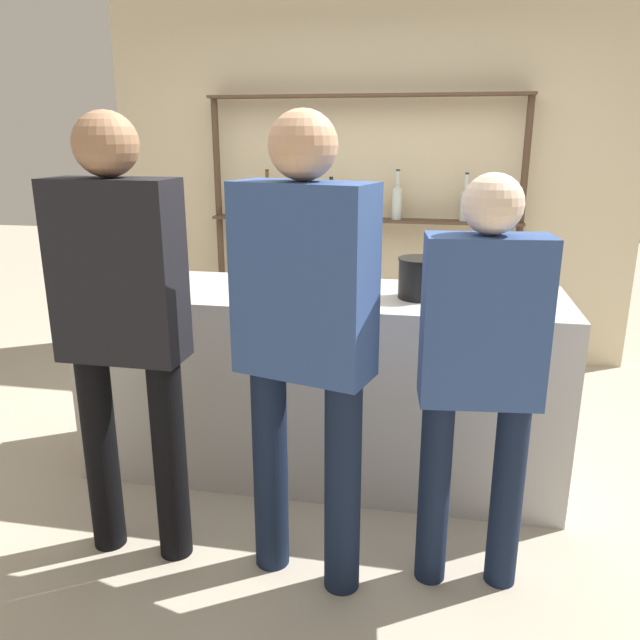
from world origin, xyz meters
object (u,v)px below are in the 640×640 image
(counter_bottle_3, at_px, (502,284))
(customer_center, at_px, (304,326))
(ice_bucket, at_px, (420,278))
(counter_bottle_0, at_px, (179,253))
(wine_glass, at_px, (357,272))
(counter_bottle_1, at_px, (129,263))
(customer_right, at_px, (481,360))
(counter_bottle_2, at_px, (324,261))
(customer_left, at_px, (122,313))

(counter_bottle_3, xyz_separation_m, customer_center, (-0.74, -0.64, -0.04))
(ice_bucket, relative_size, customer_center, 0.12)
(counter_bottle_0, height_order, wine_glass, counter_bottle_0)
(counter_bottle_1, distance_m, customer_right, 1.73)
(wine_glass, bearing_deg, counter_bottle_2, 138.13)
(counter_bottle_2, distance_m, customer_right, 1.18)
(customer_left, bearing_deg, customer_right, -86.63)
(counter_bottle_0, xyz_separation_m, counter_bottle_1, (-0.08, -0.42, 0.02))
(counter_bottle_3, height_order, ice_bucket, counter_bottle_3)
(counter_bottle_2, bearing_deg, customer_center, -83.79)
(counter_bottle_3, height_order, customer_left, customer_left)
(customer_center, bearing_deg, customer_right, -66.38)
(customer_center, bearing_deg, customer_left, 103.35)
(counter_bottle_0, bearing_deg, counter_bottle_2, -4.84)
(counter_bottle_1, height_order, wine_glass, counter_bottle_1)
(counter_bottle_1, height_order, customer_right, customer_right)
(counter_bottle_3, distance_m, ice_bucket, 0.39)
(counter_bottle_0, relative_size, counter_bottle_3, 1.09)
(wine_glass, relative_size, customer_right, 0.10)
(wine_glass, relative_size, customer_left, 0.09)
(wine_glass, height_order, customer_left, customer_left)
(ice_bucket, bearing_deg, customer_center, -115.49)
(customer_left, bearing_deg, counter_bottle_0, 11.83)
(counter_bottle_1, bearing_deg, wine_glass, 9.43)
(customer_center, xyz_separation_m, customer_right, (0.63, 0.09, -0.12))
(customer_right, bearing_deg, counter_bottle_2, 33.01)
(ice_bucket, distance_m, customer_center, 0.89)
(customer_center, bearing_deg, counter_bottle_0, 56.61)
(counter_bottle_2, relative_size, customer_right, 0.20)
(ice_bucket, height_order, customer_center, customer_center)
(counter_bottle_3, relative_size, ice_bucket, 1.42)
(customer_left, xyz_separation_m, customer_center, (0.72, -0.03, -0.00))
(counter_bottle_2, relative_size, wine_glass, 2.09)
(counter_bottle_3, xyz_separation_m, ice_bucket, (-0.35, 0.17, -0.02))
(counter_bottle_1, relative_size, customer_right, 0.24)
(counter_bottle_2, relative_size, ice_bucket, 1.48)
(wine_glass, distance_m, customer_left, 1.13)
(counter_bottle_1, height_order, customer_center, customer_center)
(counter_bottle_0, xyz_separation_m, counter_bottle_2, (0.81, -0.07, -0.00))
(ice_bucket, xyz_separation_m, customer_center, (-0.38, -0.80, -0.01))
(counter_bottle_0, relative_size, customer_left, 0.19)
(counter_bottle_2, height_order, customer_right, customer_right)
(wine_glass, bearing_deg, customer_left, -135.25)
(customer_center, bearing_deg, counter_bottle_3, -33.47)
(counter_bottle_3, distance_m, customer_right, 0.58)
(ice_bucket, xyz_separation_m, customer_right, (0.24, -0.72, -0.13))
(wine_glass, height_order, customer_right, customer_right)
(counter_bottle_2, bearing_deg, counter_bottle_0, 175.16)
(counter_bottle_0, height_order, counter_bottle_2, counter_bottle_0)
(counter_bottle_1, bearing_deg, counter_bottle_2, 21.33)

